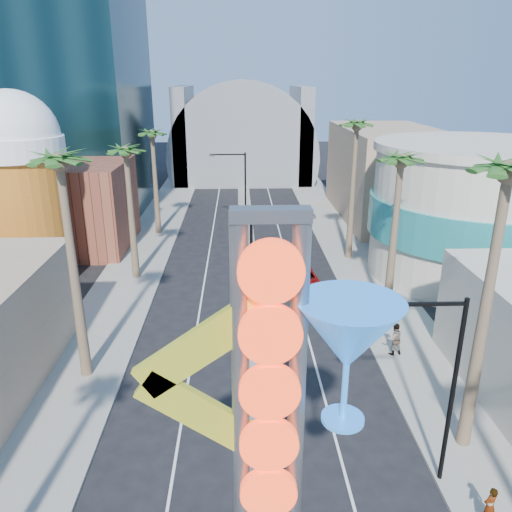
{
  "coord_description": "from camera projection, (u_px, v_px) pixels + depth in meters",
  "views": [
    {
      "loc": [
        -0.68,
        -7.5,
        15.21
      ],
      "look_at": [
        0.31,
        20.93,
        5.01
      ],
      "focal_mm": 35.0,
      "sensor_mm": 36.0,
      "label": 1
    }
  ],
  "objects": [
    {
      "name": "palm_2",
      "position": [
        126.0,
        160.0,
        36.94
      ],
      "size": [
        2.4,
        2.4,
        11.2
      ],
      "color": "brown",
      "rests_on": "ground"
    },
    {
      "name": "pedestrian_b",
      "position": [
        394.0,
        339.0,
        28.53
      ],
      "size": [
        1.04,
        0.86,
        1.94
      ],
      "primitive_type": "imported",
      "rotation": [
        0.0,
        0.0,
        3.29
      ],
      "color": "gray",
      "rests_on": "sidewalk_east"
    },
    {
      "name": "streetlight_2",
      "position": [
        442.0,
        377.0,
        18.33
      ],
      "size": [
        3.45,
        0.25,
        8.0
      ],
      "color": "black",
      "rests_on": "ground"
    },
    {
      "name": "palm_6",
      "position": [
        400.0,
        171.0,
        29.85
      ],
      "size": [
        2.4,
        2.4,
        11.7
      ],
      "color": "brown",
      "rests_on": "ground"
    },
    {
      "name": "sidewalk_west",
      "position": [
        142.0,
        256.0,
        44.8
      ],
      "size": [
        5.0,
        100.0,
        0.15
      ],
      "primitive_type": "cube",
      "color": "gray",
      "rests_on": "ground"
    },
    {
      "name": "palm_3",
      "position": [
        152.0,
        140.0,
        48.23
      ],
      "size": [
        2.4,
        2.4,
        11.2
      ],
      "color": "brown",
      "rests_on": "ground"
    },
    {
      "name": "pedestrian_a",
      "position": [
        490.0,
        506.0,
        17.63
      ],
      "size": [
        0.66,
        0.56,
        1.55
      ],
      "primitive_type": "imported",
      "rotation": [
        0.0,
        0.0,
        3.53
      ],
      "color": "gray",
      "rests_on": "sidewalk_east"
    },
    {
      "name": "filler_east",
      "position": [
        387.0,
        174.0,
        56.21
      ],
      "size": [
        10.0,
        20.0,
        10.0
      ],
      "primitive_type": "cube",
      "color": "tan",
      "rests_on": "ground"
    },
    {
      "name": "brick_filler_west",
      "position": [
        74.0,
        206.0,
        46.09
      ],
      "size": [
        10.0,
        10.0,
        8.0
      ],
      "primitive_type": "cube",
      "color": "brown",
      "rests_on": "ground"
    },
    {
      "name": "sidewalk_east",
      "position": [
        351.0,
        254.0,
        45.43
      ],
      "size": [
        5.0,
        100.0,
        0.15
      ],
      "primitive_type": "cube",
      "color": "gray",
      "rests_on": "ground"
    },
    {
      "name": "canopy",
      "position": [
        243.0,
        151.0,
        78.49
      ],
      "size": [
        22.0,
        16.0,
        22.0
      ],
      "color": "slate",
      "rests_on": "ground"
    },
    {
      "name": "streetlight_0",
      "position": [
        261.0,
        263.0,
        29.4
      ],
      "size": [
        3.79,
        0.25,
        8.0
      ],
      "color": "black",
      "rests_on": "ground"
    },
    {
      "name": "median",
      "position": [
        247.0,
        244.0,
        47.94
      ],
      "size": [
        1.6,
        84.0,
        0.15
      ],
      "primitive_type": "cube",
      "color": "gray",
      "rests_on": "ground"
    },
    {
      "name": "palm_5",
      "position": [
        505.0,
        193.0,
        18.11
      ],
      "size": [
        2.4,
        2.4,
        13.2
      ],
      "color": "brown",
      "rests_on": "ground"
    },
    {
      "name": "palm_7",
      "position": [
        356.0,
        134.0,
        40.84
      ],
      "size": [
        2.4,
        2.4,
        12.7
      ],
      "color": "brown",
      "rests_on": "ground"
    },
    {
      "name": "turquoise_building",
      "position": [
        476.0,
        212.0,
        39.25
      ],
      "size": [
        16.6,
        16.6,
        10.6
      ],
      "color": "beige",
      "rests_on": "ground"
    },
    {
      "name": "neon_sign",
      "position": [
        301.0,
        410.0,
        12.56
      ],
      "size": [
        6.53,
        2.6,
        12.55
      ],
      "color": "gray",
      "rests_on": "ground"
    },
    {
      "name": "red_pickup",
      "position": [
        303.0,
        280.0,
        37.96
      ],
      "size": [
        2.97,
        5.3,
        1.4
      ],
      "primitive_type": "imported",
      "rotation": [
        0.0,
        0.0,
        0.13
      ],
      "color": "#B2100D",
      "rests_on": "ground"
    },
    {
      "name": "streetlight_1",
      "position": [
        240.0,
        183.0,
        51.94
      ],
      "size": [
        3.79,
        0.25,
        8.0
      ],
      "color": "black",
      "rests_on": "ground"
    },
    {
      "name": "beer_mug",
      "position": [
        20.0,
        182.0,
        37.23
      ],
      "size": [
        7.0,
        7.0,
        14.5
      ],
      "color": "#B05B17",
      "rests_on": "ground"
    },
    {
      "name": "palm_1",
      "position": [
        61.0,
        177.0,
        23.32
      ],
      "size": [
        2.4,
        2.4,
        12.7
      ],
      "color": "brown",
      "rests_on": "ground"
    }
  ]
}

